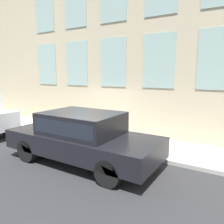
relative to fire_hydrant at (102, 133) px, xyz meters
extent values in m
plane|color=#2D2D30|center=(-0.38, 0.59, -0.50)|extent=(80.00, 80.00, 0.00)
cube|color=#B2ADA3|center=(0.73, 0.59, -0.44)|extent=(2.22, 60.00, 0.13)
cube|color=#C6B793|center=(1.99, 0.59, 3.41)|extent=(0.30, 40.00, 7.83)
cube|color=#9EBCB2|center=(1.82, -3.68, 2.79)|extent=(0.03, 1.33, 2.15)
cube|color=#9EBCB2|center=(1.82, -1.54, 2.79)|extent=(0.03, 1.33, 2.15)
cube|color=#9EBCB2|center=(1.82, 0.59, 2.79)|extent=(0.03, 1.33, 2.15)
cube|color=#9EBCB2|center=(1.82, 2.72, 2.79)|extent=(0.03, 1.33, 2.15)
cube|color=#9EBCB2|center=(1.82, 4.85, 2.79)|extent=(0.03, 1.33, 2.15)
cube|color=#9EBCB2|center=(1.82, 2.72, 5.58)|extent=(0.03, 1.33, 2.15)
cube|color=#9EBCB2|center=(1.82, 4.85, 5.58)|extent=(0.03, 1.33, 2.15)
cylinder|color=gray|center=(0.00, 0.00, -0.36)|extent=(0.35, 0.35, 0.04)
cylinder|color=gray|center=(0.00, 0.00, -0.08)|extent=(0.26, 0.26, 0.60)
sphere|color=slate|center=(0.00, 0.00, 0.22)|extent=(0.27, 0.27, 0.27)
cylinder|color=black|center=(0.00, 0.00, 0.31)|extent=(0.09, 0.09, 0.11)
cylinder|color=gray|center=(0.00, -0.18, 0.00)|extent=(0.09, 0.10, 0.09)
cylinder|color=gray|center=(0.00, 0.18, 0.00)|extent=(0.09, 0.10, 0.09)
cylinder|color=#232328|center=(0.36, -0.70, -0.07)|extent=(0.09, 0.09, 0.60)
cylinder|color=#232328|center=(0.48, -0.70, -0.07)|extent=(0.09, 0.09, 0.60)
cube|color=#72288C|center=(0.42, -0.70, 0.45)|extent=(0.16, 0.11, 0.45)
cylinder|color=#72288C|center=(0.30, -0.70, 0.46)|extent=(0.07, 0.07, 0.43)
cylinder|color=#72288C|center=(0.54, -0.70, 0.46)|extent=(0.07, 0.07, 0.43)
sphere|color=tan|center=(0.42, -0.70, 0.78)|extent=(0.20, 0.20, 0.20)
cylinder|color=black|center=(-2.50, 1.15, -0.15)|extent=(0.24, 0.72, 0.72)
cylinder|color=black|center=(-0.76, 1.15, -0.15)|extent=(0.24, 0.72, 0.72)
cylinder|color=black|center=(-2.50, -1.91, -0.15)|extent=(0.24, 0.72, 0.72)
cylinder|color=black|center=(-0.76, -1.91, -0.15)|extent=(0.24, 0.72, 0.72)
cube|color=black|center=(-1.63, -0.38, 0.15)|extent=(1.98, 4.94, 0.60)
cube|color=black|center=(-1.63, -0.38, 0.78)|extent=(1.74, 2.37, 0.66)
cube|color=#1E232D|center=(-1.63, -0.38, 0.78)|extent=(1.75, 2.18, 0.42)
cylinder|color=black|center=(-1.02, 4.48, -0.10)|extent=(0.24, 0.81, 0.81)
camera|label=1|loc=(-6.75, -4.64, 2.25)|focal=35.00mm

